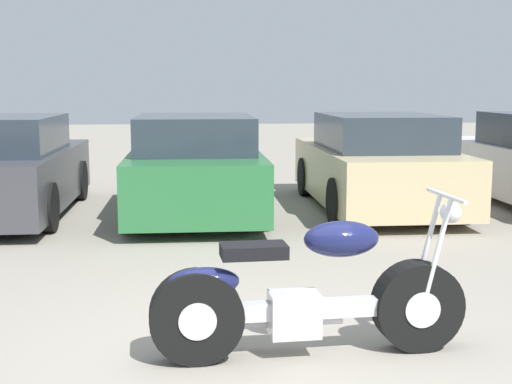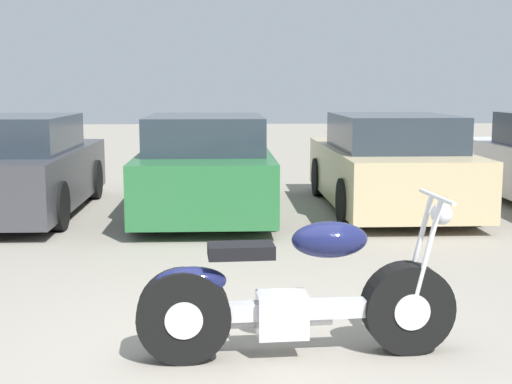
% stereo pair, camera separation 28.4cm
% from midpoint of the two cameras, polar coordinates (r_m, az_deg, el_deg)
% --- Properties ---
extents(ground_plane, '(60.00, 60.00, 0.00)m').
position_cam_midpoint_polar(ground_plane, '(4.93, 1.93, -13.43)').
color(ground_plane, gray).
extents(motorcycle, '(2.19, 0.62, 1.11)m').
position_cam_midpoint_polar(motorcycle, '(4.91, 4.69, -8.46)').
color(motorcycle, black).
rests_on(motorcycle, ground_plane).
extents(parked_car_dark_grey, '(1.89, 4.23, 1.42)m').
position_cam_midpoint_polar(parked_car_dark_grey, '(10.75, -17.89, 1.82)').
color(parked_car_dark_grey, '#3D3D42').
rests_on(parked_car_dark_grey, ground_plane).
extents(parked_car_green, '(1.89, 4.23, 1.42)m').
position_cam_midpoint_polar(parked_car_green, '(10.33, -3.24, 1.95)').
color(parked_car_green, '#286B38').
rests_on(parked_car_green, ground_plane).
extents(parked_car_champagne, '(1.89, 4.23, 1.42)m').
position_cam_midpoint_polar(parked_car_champagne, '(10.83, 11.32, 2.11)').
color(parked_car_champagne, '#C6B284').
rests_on(parked_car_champagne, ground_plane).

